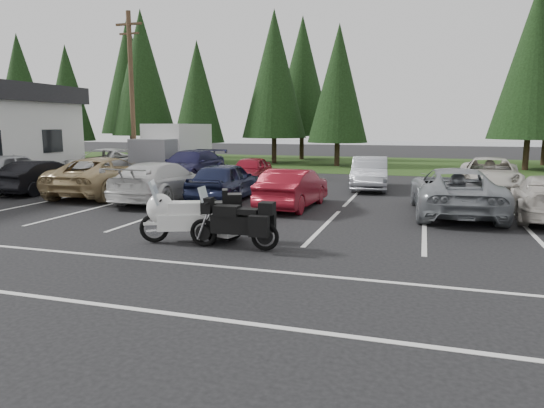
{
  "coord_description": "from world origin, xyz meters",
  "views": [
    {
      "loc": [
        5.78,
        -12.16,
        2.8
      ],
      "look_at": [
        2.14,
        -0.5,
        0.82
      ],
      "focal_mm": 32.0,
      "sensor_mm": 36.0,
      "label": 1
    }
  ],
  "objects_px": {
    "car_near_1": "(43,177)",
    "car_near_2": "(106,176)",
    "car_far_1": "(190,166)",
    "car_far_4": "(489,175)",
    "adventure_motorcycle": "(233,218)",
    "car_near_6": "(455,191)",
    "box_truck": "(170,150)",
    "car_far_2": "(250,171)",
    "car_near_4": "(225,181)",
    "cargo_trailer": "(218,225)",
    "utility_pole": "(132,91)",
    "car_near_3": "(162,181)",
    "car_far_3": "(370,173)",
    "car_near_5": "(293,188)",
    "touring_motorcycle": "(192,211)",
    "car_near_0": "(11,171)",
    "car_far_0": "(106,163)"
  },
  "relations": [
    {
      "from": "cargo_trailer",
      "to": "car_near_1",
      "type": "bearing_deg",
      "value": 165.64
    },
    {
      "from": "box_truck",
      "to": "adventure_motorcycle",
      "type": "relative_size",
      "value": 2.36
    },
    {
      "from": "car_near_6",
      "to": "touring_motorcycle",
      "type": "xyz_separation_m",
      "value": [
        -6.29,
        -5.84,
        0.02
      ]
    },
    {
      "from": "car_far_3",
      "to": "car_near_2",
      "type": "bearing_deg",
      "value": -158.18
    },
    {
      "from": "utility_pole",
      "to": "car_far_1",
      "type": "relative_size",
      "value": 1.67
    },
    {
      "from": "car_near_0",
      "to": "car_far_2",
      "type": "relative_size",
      "value": 1.24
    },
    {
      "from": "car_near_3",
      "to": "car_near_6",
      "type": "distance_m",
      "value": 10.3
    },
    {
      "from": "car_far_3",
      "to": "car_near_5",
      "type": "bearing_deg",
      "value": -113.74
    },
    {
      "from": "car_far_0",
      "to": "car_near_1",
      "type": "bearing_deg",
      "value": -78.17
    },
    {
      "from": "car_far_1",
      "to": "cargo_trailer",
      "type": "height_order",
      "value": "car_far_1"
    },
    {
      "from": "touring_motorcycle",
      "to": "cargo_trailer",
      "type": "bearing_deg",
      "value": 8.4
    },
    {
      "from": "car_near_5",
      "to": "car_far_2",
      "type": "height_order",
      "value": "car_near_5"
    },
    {
      "from": "car_near_3",
      "to": "car_near_5",
      "type": "bearing_deg",
      "value": 179.16
    },
    {
      "from": "car_far_0",
      "to": "car_far_1",
      "type": "bearing_deg",
      "value": -0.37
    },
    {
      "from": "car_near_2",
      "to": "cargo_trailer",
      "type": "distance_m",
      "value": 9.6
    },
    {
      "from": "car_near_0",
      "to": "car_near_3",
      "type": "distance_m",
      "value": 7.89
    },
    {
      "from": "box_truck",
      "to": "utility_pole",
      "type": "bearing_deg",
      "value": -165.96
    },
    {
      "from": "car_near_5",
      "to": "car_near_6",
      "type": "relative_size",
      "value": 0.76
    },
    {
      "from": "car_near_6",
      "to": "cargo_trailer",
      "type": "xyz_separation_m",
      "value": [
        -5.74,
        -5.51,
        -0.36
      ]
    },
    {
      "from": "car_near_4",
      "to": "car_near_5",
      "type": "distance_m",
      "value": 2.95
    },
    {
      "from": "adventure_motorcycle",
      "to": "car_near_6",
      "type": "bearing_deg",
      "value": 48.53
    },
    {
      "from": "box_truck",
      "to": "adventure_motorcycle",
      "type": "xyz_separation_m",
      "value": [
        9.7,
        -14.55,
        -0.73
      ]
    },
    {
      "from": "car_near_5",
      "to": "car_near_3",
      "type": "bearing_deg",
      "value": 3.17
    },
    {
      "from": "car_near_2",
      "to": "touring_motorcycle",
      "type": "xyz_separation_m",
      "value": [
        6.98,
        -6.27,
        -0.0
      ]
    },
    {
      "from": "car_near_6",
      "to": "car_far_4",
      "type": "bearing_deg",
      "value": -109.98
    },
    {
      "from": "car_near_1",
      "to": "car_near_6",
      "type": "height_order",
      "value": "car_near_6"
    },
    {
      "from": "car_far_3",
      "to": "car_far_0",
      "type": "bearing_deg",
      "value": 172.96
    },
    {
      "from": "car_far_3",
      "to": "utility_pole",
      "type": "bearing_deg",
      "value": 164.97
    },
    {
      "from": "car_near_1",
      "to": "car_near_3",
      "type": "distance_m",
      "value": 6.02
    },
    {
      "from": "car_near_6",
      "to": "box_truck",
      "type": "bearing_deg",
      "value": -33.58
    },
    {
      "from": "car_near_1",
      "to": "touring_motorcycle",
      "type": "xyz_separation_m",
      "value": [
        10.0,
        -6.09,
        0.09
      ]
    },
    {
      "from": "car_near_5",
      "to": "touring_motorcycle",
      "type": "bearing_deg",
      "value": 82.31
    },
    {
      "from": "car_far_1",
      "to": "car_near_4",
      "type": "bearing_deg",
      "value": -51.9
    },
    {
      "from": "car_near_6",
      "to": "car_far_0",
      "type": "xyz_separation_m",
      "value": [
        -17.35,
        6.0,
        0.04
      ]
    },
    {
      "from": "car_far_4",
      "to": "car_far_2",
      "type": "bearing_deg",
      "value": -172.49
    },
    {
      "from": "box_truck",
      "to": "car_far_3",
      "type": "height_order",
      "value": "box_truck"
    },
    {
      "from": "utility_pole",
      "to": "car_far_4",
      "type": "xyz_separation_m",
      "value": [
        18.49,
        -1.92,
        -3.97
      ]
    },
    {
      "from": "car_far_1",
      "to": "car_far_4",
      "type": "bearing_deg",
      "value": 0.73
    },
    {
      "from": "box_truck",
      "to": "car_near_3",
      "type": "bearing_deg",
      "value": -62.75
    },
    {
      "from": "car_near_1",
      "to": "car_near_2",
      "type": "bearing_deg",
      "value": -176.94
    },
    {
      "from": "car_near_4",
      "to": "car_far_1",
      "type": "distance_m",
      "value": 6.81
    },
    {
      "from": "car_near_4",
      "to": "car_far_0",
      "type": "height_order",
      "value": "car_far_0"
    },
    {
      "from": "car_far_2",
      "to": "car_far_1",
      "type": "bearing_deg",
      "value": 170.25
    },
    {
      "from": "utility_pole",
      "to": "adventure_motorcycle",
      "type": "relative_size",
      "value": 3.79
    },
    {
      "from": "utility_pole",
      "to": "car_near_2",
      "type": "height_order",
      "value": "utility_pole"
    },
    {
      "from": "car_far_3",
      "to": "touring_motorcycle",
      "type": "xyz_separation_m",
      "value": [
        -3.04,
        -11.37,
        0.06
      ]
    },
    {
      "from": "car_near_5",
      "to": "touring_motorcycle",
      "type": "distance_m",
      "value": 5.62
    },
    {
      "from": "car_far_4",
      "to": "car_near_4",
      "type": "bearing_deg",
      "value": -145.46
    },
    {
      "from": "car_near_0",
      "to": "adventure_motorcycle",
      "type": "distance_m",
      "value": 14.65
    },
    {
      "from": "touring_motorcycle",
      "to": "car_far_3",
      "type": "bearing_deg",
      "value": 52.17
    }
  ]
}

